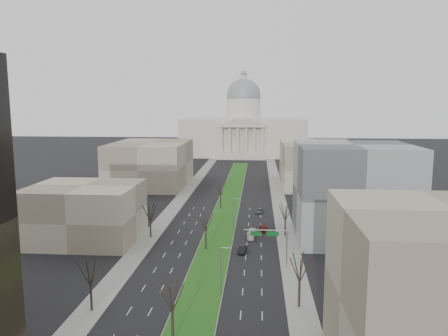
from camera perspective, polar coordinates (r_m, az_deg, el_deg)
The scene contains 23 objects.
ground at distance 142.64m, azimuth 0.36°, elevation -5.38°, with size 600.00×600.00×0.00m, color black.
median at distance 141.63m, azimuth 0.33°, elevation -5.44°, with size 8.00×222.03×0.20m.
sidewalk_left at distance 121.32m, azimuth -8.87°, elevation -7.94°, with size 5.00×330.00×0.15m, color gray.
sidewalk_right at distance 118.38m, azimuth 8.03°, elevation -8.34°, with size 5.00×330.00×0.15m, color gray.
capitol at distance 288.45m, azimuth 2.54°, elevation 4.91°, with size 80.00×46.00×55.00m.
building_beige_left at distance 115.01m, azimuth -17.69°, elevation -5.59°, with size 26.00×22.00×14.00m, color gray.
building_grey_right at distance 114.85m, azimuth 16.50°, elevation -3.00°, with size 28.00×26.00×24.00m, color #5A5C5E.
building_far_left at distance 185.45m, azimuth -9.57°, elevation 0.55°, with size 30.00×40.00×18.00m, color gray.
building_far_right at distance 186.52m, azimuth 12.18°, elevation 0.53°, with size 30.00×40.00×18.00m, color gray.
tree_left_mid at distance 76.50m, azimuth -17.11°, elevation -12.69°, with size 5.40×5.40×9.72m.
tree_left_far at distance 112.92m, azimuth -9.63°, elevation -5.64°, with size 5.28×5.28×9.50m.
tree_right_mid at distance 75.47m, azimuth 9.89°, elevation -12.60°, with size 5.52×5.52×9.94m.
tree_right_far at distance 113.76m, azimuth 8.03°, elevation -5.66°, with size 5.04×5.04×9.07m.
tree_median_a at distance 65.27m, azimuth -6.81°, elevation -16.15°, with size 5.40×5.40×9.72m.
tree_median_b at distance 102.52m, azimuth -2.40°, elevation -6.89°, with size 5.40×5.40×9.72m.
tree_median_c at distance 141.29m, azimuth -0.45°, elevation -2.61°, with size 5.40×5.40×9.72m.
streetlamp_median_b at distance 79.04m, azimuth -0.38°, elevation -13.31°, with size 1.90×0.20×9.16m.
streetlamp_median_c at distance 117.04m, azimuth 1.31°, elevation -6.05°, with size 1.90×0.20×9.16m.
mast_arm_signs at distance 92.56m, azimuth 6.52°, elevation -9.21°, with size 9.12×0.24×8.09m.
car_black at distance 102.38m, azimuth 2.43°, elevation -10.57°, with size 1.58×4.52×1.49m, color black.
car_red at distance 119.13m, azimuth 5.16°, elevation -7.86°, with size 2.00×4.91×1.42m, color maroon.
car_grey_far at distance 138.23m, azimuth 4.61°, elevation -5.59°, with size 2.13×4.63×1.29m, color #52565A.
box_van at distance 113.13m, azimuth 3.62°, elevation -8.60°, with size 1.61×6.90×1.92m, color white.
Camera 1 is at (10.07, -18.13, 34.11)m, focal length 35.00 mm.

